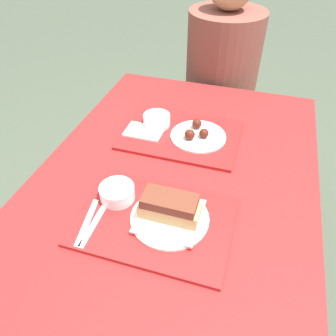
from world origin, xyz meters
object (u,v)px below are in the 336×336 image
brisket_sandwich_plate (170,211)px  bowl_coleslaw_far (157,119)px  tray_near (155,221)px  tray_far (181,135)px  bowl_coleslaw_near (117,192)px  person_seated_across (223,58)px  wings_plate_far (197,134)px

brisket_sandwich_plate → bowl_coleslaw_far: brisket_sandwich_plate is taller
tray_near → tray_far: (-0.04, 0.43, 0.00)m
tray_near → brisket_sandwich_plate: 0.06m
bowl_coleslaw_near → person_seated_across: bearing=82.6°
brisket_sandwich_plate → person_seated_across: bearing=92.0°
wings_plate_far → tray_near: bearing=-93.0°
brisket_sandwich_plate → bowl_coleslaw_near: bearing=169.4°
bowl_coleslaw_far → tray_near: bearing=-72.1°
bowl_coleslaw_near → brisket_sandwich_plate: size_ratio=0.47×
bowl_coleslaw_far → wings_plate_far: 0.18m
brisket_sandwich_plate → bowl_coleslaw_far: bearing=113.0°
tray_far → bowl_coleslaw_near: bowl_coleslaw_near is taller
tray_near → person_seated_across: person_seated_across is taller
tray_near → tray_far: same height
tray_far → person_seated_across: size_ratio=0.58×
bowl_coleslaw_near → bowl_coleslaw_far: same height
tray_far → brisket_sandwich_plate: brisket_sandwich_plate is taller
bowl_coleslaw_far → person_seated_across: 0.66m
wings_plate_far → bowl_coleslaw_near: bearing=-112.4°
brisket_sandwich_plate → person_seated_across: (-0.04, 1.09, 0.00)m
tray_far → bowl_coleslaw_far: bowl_coleslaw_far is taller
bowl_coleslaw_far → tray_far: bearing=-16.5°
wings_plate_far → person_seated_across: (-0.02, 0.68, 0.02)m
wings_plate_far → person_seated_across: size_ratio=0.28×
bowl_coleslaw_near → brisket_sandwich_plate: bearing=-10.6°
bowl_coleslaw_near → brisket_sandwich_plate: (0.18, -0.03, 0.01)m
tray_far → person_seated_across: person_seated_across is taller
tray_near → wings_plate_far: (0.02, 0.43, 0.02)m
tray_near → bowl_coleslaw_near: bearing=160.3°
bowl_coleslaw_near → tray_near: bearing=-19.7°
bowl_coleslaw_far → wings_plate_far: bearing=-10.4°
tray_far → person_seated_across: bearing=86.4°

